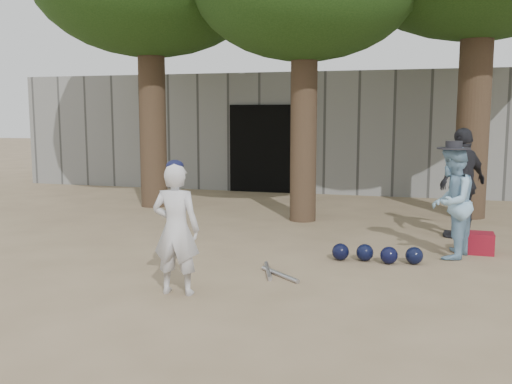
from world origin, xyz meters
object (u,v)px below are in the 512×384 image
(boy_player, at_px, (176,229))
(spectator_dark, at_px, (463,183))
(red_bag, at_px, (478,243))
(spectator_blue, at_px, (451,203))

(boy_player, height_order, spectator_dark, spectator_dark)
(red_bag, bearing_deg, spectator_blue, -137.79)
(spectator_blue, height_order, spectator_dark, spectator_dark)
(spectator_blue, relative_size, red_bag, 3.65)
(spectator_blue, relative_size, spectator_dark, 0.87)
(spectator_dark, height_order, red_bag, spectator_dark)
(boy_player, relative_size, spectator_dark, 0.82)
(spectator_blue, bearing_deg, spectator_dark, -172.48)
(spectator_dark, bearing_deg, red_bag, 49.35)
(spectator_blue, bearing_deg, boy_player, -32.78)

